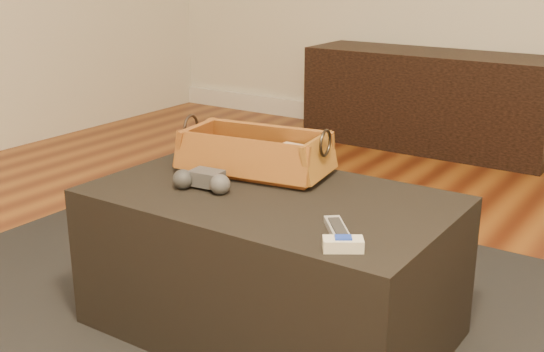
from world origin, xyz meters
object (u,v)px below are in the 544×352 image
Objects in this scene: game_controller at (203,180)px; cream_gadget at (343,244)px; media_cabinet at (429,100)px; tv_remote at (246,164)px; wicker_basket at (255,156)px; silver_remote at (339,231)px; ottoman at (270,262)px.

game_controller reaches higher than cream_gadget.
media_cabinet is at bearing 107.19° from cream_gadget.
tv_remote is 0.04m from wicker_basket.
cream_gadget is at bearing -54.92° from silver_remote.
game_controller reaches higher than tv_remote.
tv_remote is 1.31× the size of game_controller.
cream_gadget is at bearing -15.72° from game_controller.
ottoman is 0.30m from game_controller.
game_controller is at bearing -106.17° from tv_remote.
wicker_basket is (0.02, 0.02, 0.03)m from tv_remote.
wicker_basket is at bearing -82.90° from media_cabinet.
tv_remote is 0.20m from game_controller.
game_controller is (-0.17, -0.08, 0.24)m from ottoman.
wicker_basket reaches higher than tv_remote.
silver_remote is (0.45, -0.29, -0.04)m from wicker_basket.
cream_gadget is at bearing -72.81° from media_cabinet.
silver_remote reaches higher than ottoman.
game_controller is (0.23, -2.30, 0.18)m from media_cabinet.
tv_remote is at bearing -134.51° from wicker_basket.
silver_remote is (0.47, -0.27, -0.02)m from tv_remote.
ottoman is 5.46× the size of game_controller.
tv_remote reaches higher than ottoman.
media_cabinet is 2.91× the size of wicker_basket.
ottoman is 0.40m from silver_remote.
game_controller is 1.83× the size of cream_gadget.
wicker_basket is at bearing 143.88° from cream_gadget.
cream_gadget reaches higher than ottoman.
cream_gadget is at bearing -36.12° from wicker_basket.
tv_remote is at bearing 146.47° from cream_gadget.
wicker_basket is at bearing 30.87° from tv_remote.
media_cabinet reaches higher than game_controller.
ottoman is at bearing -49.47° from tv_remote.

